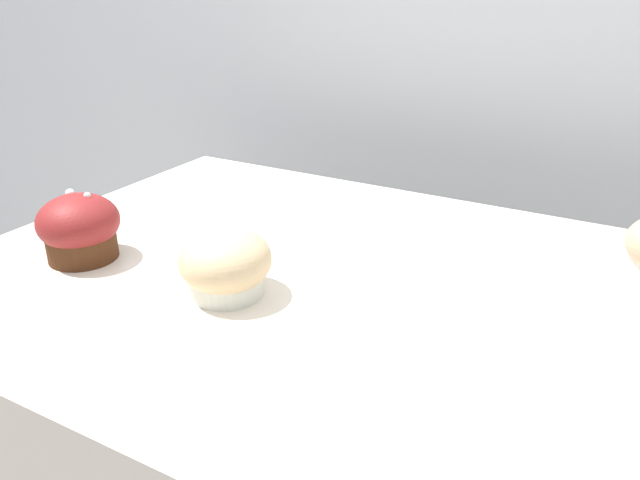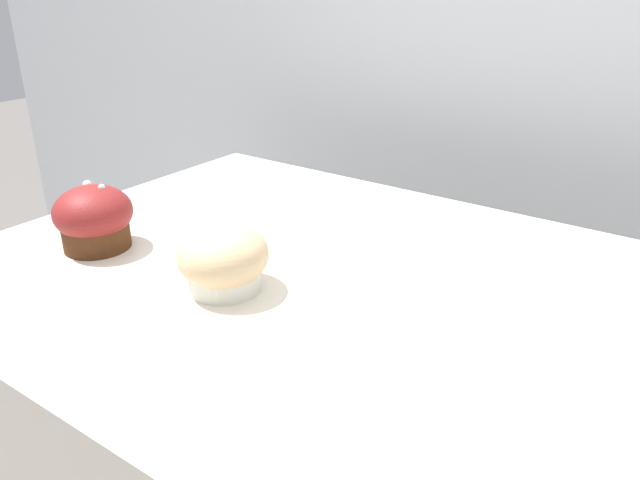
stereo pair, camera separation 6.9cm
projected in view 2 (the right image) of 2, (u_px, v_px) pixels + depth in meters
wall_back at (543, 188)px, 1.14m from camera, size 3.20×0.10×1.80m
muffin_front_center at (94, 218)px, 0.77m from camera, size 0.10×0.10×0.08m
muffin_back_right at (223, 260)px, 0.67m from camera, size 0.10×0.10×0.07m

